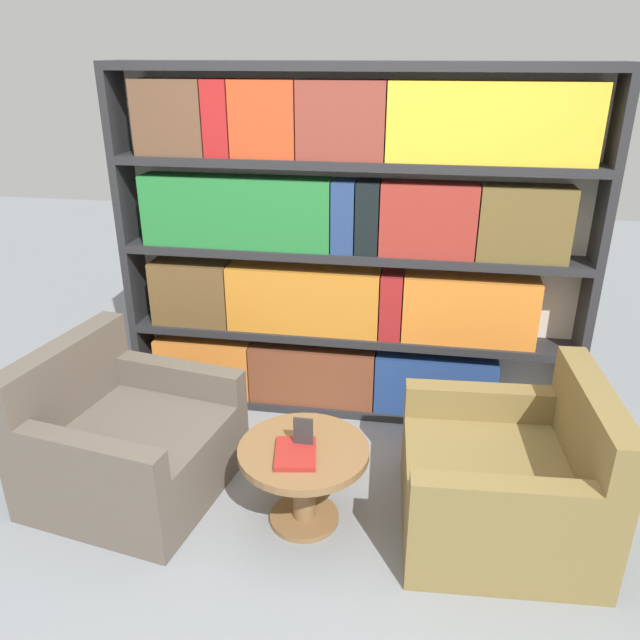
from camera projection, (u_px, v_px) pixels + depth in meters
The scene contains 7 objects.
ground_plane at pixel (312, 553), 2.99m from camera, with size 14.00×14.00×0.00m, color gray.
bookshelf at pixel (345, 252), 3.80m from camera, with size 2.86×0.30×2.17m.
armchair_left at pixel (127, 443), 3.35m from camera, with size 1.06×1.07×0.81m.
armchair_right at pixel (507, 483), 3.05m from camera, with size 0.97×0.98×0.81m.
coffee_table at pixel (304, 469), 3.08m from camera, with size 0.64×0.64×0.44m.
table_sign at pixel (303, 435), 3.00m from camera, with size 0.10×0.06×0.17m.
stray_book at pixel (296, 454), 2.97m from camera, with size 0.23×0.28×0.03m.
Camera 1 is at (0.42, -2.26, 2.21)m, focal length 35.00 mm.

